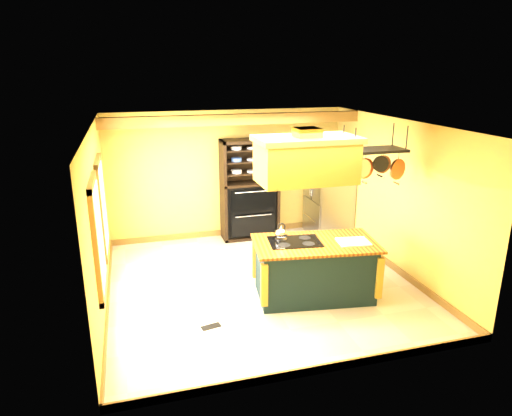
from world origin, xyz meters
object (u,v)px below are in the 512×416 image
pot_rack (374,158)px  refrigerator (329,195)px  kitchen_island (314,269)px  range_hood (306,158)px  hutch (249,199)px

pot_rack → refrigerator: 2.88m
kitchen_island → range_hood: 1.80m
refrigerator → hutch: size_ratio=0.87×
kitchen_island → hutch: size_ratio=0.96×
pot_rack → hutch: size_ratio=0.49×
kitchen_island → pot_rack: pot_rack is taller
kitchen_island → refrigerator: 2.91m
range_hood → pot_rack: same height
range_hood → hutch: size_ratio=0.71×
kitchen_island → pot_rack: size_ratio=1.96×
kitchen_island → hutch: (-0.30, 2.90, 0.37)m
range_hood → hutch: (-0.10, 2.90, -1.42)m
refrigerator → range_hood: bearing=-121.9°
hutch → kitchen_island: bearing=-84.2°
pot_rack → refrigerator: size_ratio=0.56×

